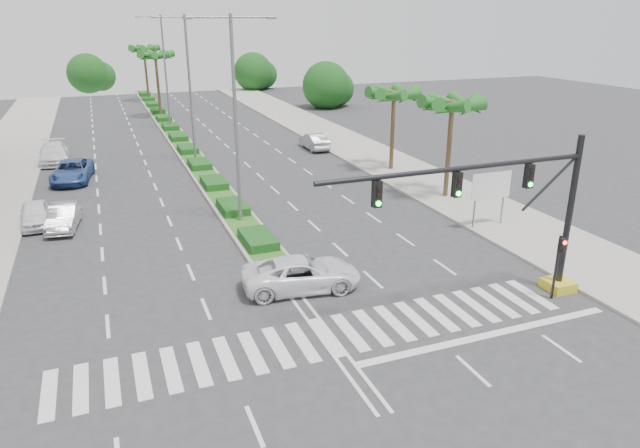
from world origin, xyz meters
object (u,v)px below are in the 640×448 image
object	(u,v)px
car_crossing	(302,274)
car_parked_c	(72,171)
car_parked_d	(54,153)
car_right	(314,141)
car_parked_b	(64,217)
car_parked_a	(35,214)

from	to	relation	value
car_crossing	car_parked_c	bearing A→B (deg)	31.06
car_parked_d	car_right	bearing A→B (deg)	-9.40
car_parked_b	car_right	size ratio (longest dim) A/B	0.95
car_parked_d	car_crossing	bearing A→B (deg)	-70.16
car_parked_a	car_right	xyz separation A→B (m)	(22.97, 13.45, 0.05)
car_parked_c	car_parked_d	world-z (taller)	car_parked_d
car_parked_b	car_crossing	distance (m)	16.41
car_crossing	car_right	bearing A→B (deg)	-14.13
car_parked_d	car_right	xyz separation A→B (m)	(22.67, -3.26, -0.07)
car_parked_b	car_parked_d	xyz separation A→B (m)	(-1.31, 17.82, 0.10)
car_crossing	car_right	size ratio (longest dim) A/B	1.20
car_parked_b	car_right	xyz separation A→B (m)	(21.35, 14.56, 0.04)
car_parked_b	car_parked_d	bearing A→B (deg)	101.75
car_parked_b	car_parked_c	size ratio (longest dim) A/B	0.77
car_parked_c	car_crossing	world-z (taller)	car_parked_c
car_parked_a	car_parked_c	distance (m)	9.92
car_parked_c	car_parked_b	bearing A→B (deg)	-83.52
car_parked_b	car_parked_c	xyz separation A→B (m)	(0.28, 10.85, 0.07)
car_right	car_parked_a	bearing A→B (deg)	30.65
car_parked_a	car_right	size ratio (longest dim) A/B	0.91
car_parked_a	car_parked_d	distance (m)	16.71
car_parked_a	car_right	distance (m)	26.62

